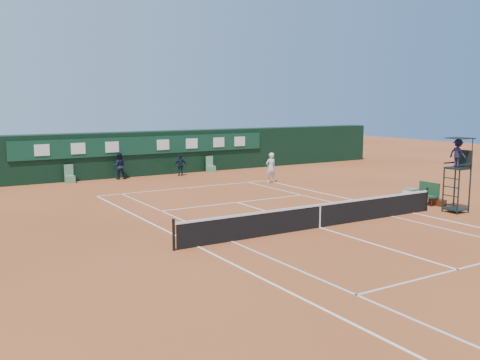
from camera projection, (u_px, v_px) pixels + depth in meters
name	position (u px, v px, depth m)	size (l,w,h in m)	color
ground	(319.00, 228.00, 21.49)	(90.00, 90.00, 0.00)	#B3562A
court_lines	(319.00, 227.00, 21.49)	(11.05, 23.85, 0.01)	silver
tennis_net	(320.00, 215.00, 21.41)	(12.90, 0.10, 1.10)	black
back_wall	(145.00, 153.00, 37.07)	(40.00, 1.65, 3.00)	black
linesman_chair_left	(70.00, 178.00, 33.33)	(0.55, 0.50, 1.15)	#5A8A5F
linesman_chair_right	(211.00, 168.00, 38.51)	(0.55, 0.50, 1.15)	#5F916B
umpire_chair	(458.00, 159.00, 24.15)	(0.96, 0.95, 3.42)	black
player_bench	(427.00, 192.00, 26.30)	(0.56, 1.20, 1.10)	#183C27
tennis_bag	(437.00, 202.00, 26.16)	(0.37, 0.85, 0.32)	black
cooler	(411.00, 195.00, 27.20)	(0.57, 0.57, 0.65)	white
tennis_ball	(181.00, 191.00, 30.25)	(0.06, 0.06, 0.06)	#C2D832
player	(271.00, 168.00, 33.35)	(0.69, 0.45, 1.89)	silver
ball_kid_left	(119.00, 166.00, 34.89)	(0.85, 0.66, 1.74)	black
ball_kid_right	(181.00, 165.00, 36.63)	(0.85, 0.35, 1.44)	black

